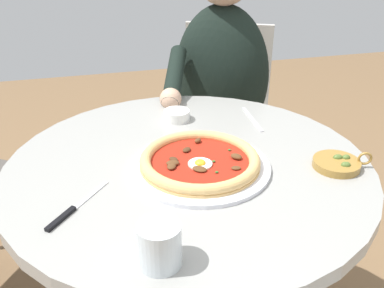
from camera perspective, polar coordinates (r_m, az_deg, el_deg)
dining_table at (r=1.13m, az=-0.46°, el=-9.30°), size 0.89×0.89×0.73m
pizza_on_plate at (r=1.01m, az=1.05°, el=-2.41°), size 0.33×0.33×0.04m
water_glass at (r=0.74m, az=-4.32°, el=-13.55°), size 0.08×0.08×0.08m
steak_knife at (r=0.90m, az=-15.92°, el=-8.62°), size 0.13×0.15×0.01m
ramekin_capers at (r=1.25m, az=-2.05°, el=3.90°), size 0.08×0.08×0.03m
olive_pan at (r=1.07m, az=18.83°, el=-2.45°), size 0.13×0.11×0.04m
fork_utensil at (r=1.28m, az=8.03°, el=3.31°), size 0.02×0.17×0.00m
diner_person at (r=1.71m, az=3.64°, el=2.59°), size 0.49×0.47×1.18m
cafe_chair_diner at (r=1.84m, az=4.26°, el=4.45°), size 0.54×0.54×0.87m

